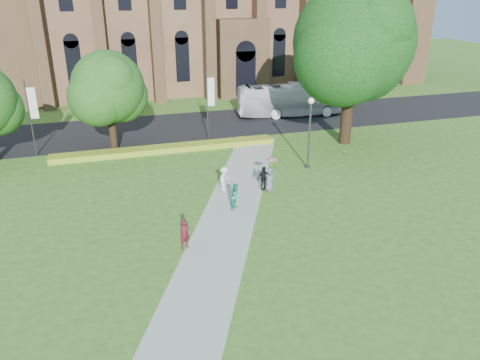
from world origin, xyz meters
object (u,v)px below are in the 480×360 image
object	(u,v)px
large_tree	(353,42)
pedestrian_0	(185,234)
streetlamp	(310,125)
tour_coach	(295,99)

from	to	relation	value
large_tree	pedestrian_0	xyz separation A→B (m)	(-16.33, -13.27, -7.52)
large_tree	streetlamp	bearing A→B (deg)	-140.71
streetlamp	pedestrian_0	bearing A→B (deg)	-140.99
large_tree	pedestrian_0	bearing A→B (deg)	-140.90
pedestrian_0	streetlamp	bearing A→B (deg)	13.69
tour_coach	pedestrian_0	world-z (taller)	tour_coach
large_tree	pedestrian_0	world-z (taller)	large_tree
streetlamp	large_tree	distance (m)	8.73
tour_coach	pedestrian_0	size ratio (longest dim) A/B	7.30
large_tree	tour_coach	bearing A→B (deg)	93.07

